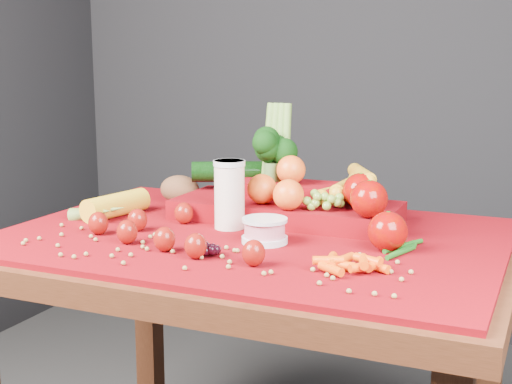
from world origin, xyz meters
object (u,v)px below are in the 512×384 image
at_px(milk_glass, 229,192).
at_px(yogurt_bowl, 265,230).
at_px(table, 252,281).
at_px(produce_mound, 297,196).

bearing_deg(milk_glass, yogurt_bowl, -35.09).
distance_m(table, produce_mound, 0.23).
relative_size(table, milk_glass, 7.21).
xyz_separation_m(milk_glass, yogurt_bowl, (0.12, -0.08, -0.05)).
distance_m(table, yogurt_bowl, 0.16).
xyz_separation_m(yogurt_bowl, produce_mound, (-0.01, 0.22, 0.03)).
relative_size(table, yogurt_bowl, 11.53).
bearing_deg(produce_mound, table, -106.28).
height_order(table, produce_mound, produce_mound).
distance_m(table, milk_glass, 0.20).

